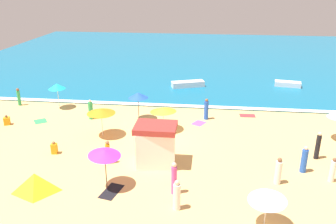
% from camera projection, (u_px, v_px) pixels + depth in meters
% --- Properties ---
extents(ground_plane, '(60.00, 60.00, 0.00)m').
position_uv_depth(ground_plane, '(160.00, 135.00, 26.19)').
color(ground_plane, '#E5B26B').
extents(ocean_water, '(60.00, 44.00, 0.10)m').
position_uv_depth(ocean_water, '(186.00, 56.00, 52.10)').
color(ocean_water, '#146B93').
rests_on(ocean_water, ground_plane).
extents(wave_breaker_foam, '(57.00, 0.70, 0.01)m').
position_uv_depth(wave_breaker_foam, '(170.00, 105.00, 31.99)').
color(wave_breaker_foam, white).
rests_on(wave_breaker_foam, ocean_water).
extents(lifeguard_cabana, '(2.56, 2.02, 2.68)m').
position_uv_depth(lifeguard_cabana, '(156.00, 144.00, 21.66)').
color(lifeguard_cabana, white).
rests_on(lifeguard_cabana, ground_plane).
extents(beach_umbrella_0, '(2.42, 2.42, 2.13)m').
position_uv_depth(beach_umbrella_0, '(101.00, 111.00, 25.36)').
color(beach_umbrella_0, silver).
rests_on(beach_umbrella_0, ground_plane).
extents(beach_umbrella_2, '(2.07, 2.07, 2.32)m').
position_uv_depth(beach_umbrella_2, '(57.00, 86.00, 30.84)').
color(beach_umbrella_2, silver).
rests_on(beach_umbrella_2, ground_plane).
extents(beach_umbrella_4, '(2.33, 2.31, 2.42)m').
position_uv_depth(beach_umbrella_4, '(105.00, 153.00, 18.92)').
color(beach_umbrella_4, '#4C3823').
rests_on(beach_umbrella_4, ground_plane).
extents(beach_umbrella_5, '(2.86, 2.86, 1.93)m').
position_uv_depth(beach_umbrella_5, '(163.00, 110.00, 26.44)').
color(beach_umbrella_5, silver).
rests_on(beach_umbrella_5, ground_plane).
extents(beach_umbrella_6, '(2.31, 2.31, 2.34)m').
position_uv_depth(beach_umbrella_6, '(138.00, 95.00, 28.38)').
color(beach_umbrella_6, '#4C3823').
rests_on(beach_umbrella_6, ground_plane).
extents(beach_umbrella_7, '(2.52, 2.51, 2.01)m').
position_uv_depth(beach_umbrella_7, '(267.00, 196.00, 15.91)').
color(beach_umbrella_7, silver).
rests_on(beach_umbrella_7, ground_plane).
extents(beach_tent, '(2.29, 1.94, 1.19)m').
position_uv_depth(beach_tent, '(36.00, 183.00, 18.99)').
color(beach_tent, yellow).
rests_on(beach_tent, ground_plane).
extents(beachgoer_0, '(0.56, 0.56, 0.83)m').
position_uv_depth(beachgoer_0, '(7.00, 121.00, 27.90)').
color(beachgoer_0, orange).
rests_on(beachgoer_0, ground_plane).
extents(beachgoer_1, '(0.43, 0.43, 1.73)m').
position_uv_depth(beachgoer_1, '(304.00, 160.00, 20.93)').
color(beachgoer_1, blue).
rests_on(beachgoer_1, ground_plane).
extents(beachgoer_2, '(0.38, 0.38, 1.65)m').
position_uv_depth(beachgoer_2, '(19.00, 97.00, 31.97)').
color(beachgoer_2, green).
rests_on(beachgoer_2, ground_plane).
extents(beachgoer_3, '(0.41, 0.41, 0.90)m').
position_uv_depth(beachgoer_3, '(54.00, 148.00, 23.30)').
color(beachgoer_3, orange).
rests_on(beachgoer_3, ground_plane).
extents(beachgoer_4, '(0.55, 0.55, 1.68)m').
position_uv_depth(beachgoer_4, '(91.00, 110.00, 28.90)').
color(beachgoer_4, green).
rests_on(beachgoer_4, ground_plane).
extents(beachgoer_5, '(0.53, 0.53, 1.65)m').
position_uv_depth(beachgoer_5, '(278.00, 172.00, 19.77)').
color(beachgoer_5, white).
rests_on(beachgoer_5, ground_plane).
extents(beachgoer_6, '(0.52, 0.52, 1.80)m').
position_uv_depth(beachgoer_6, '(206.00, 110.00, 28.81)').
color(beachgoer_6, blue).
rests_on(beachgoer_6, ground_plane).
extents(beachgoer_7, '(0.32, 0.32, 1.89)m').
position_uv_depth(beachgoer_7, '(318.00, 146.00, 22.45)').
color(beachgoer_7, black).
rests_on(beachgoer_7, ground_plane).
extents(beachgoer_8, '(0.42, 0.42, 1.54)m').
position_uv_depth(beachgoer_8, '(333.00, 170.00, 19.96)').
color(beachgoer_8, white).
rests_on(beachgoer_8, ground_plane).
extents(beachgoer_10, '(0.49, 0.49, 1.68)m').
position_uv_depth(beachgoer_10, '(177.00, 196.00, 17.55)').
color(beachgoer_10, white).
rests_on(beachgoer_10, ground_plane).
extents(beachgoer_11, '(0.40, 0.40, 1.91)m').
position_uv_depth(beachgoer_11, '(174.00, 178.00, 18.78)').
color(beachgoer_11, '#D84CA5').
rests_on(beachgoer_11, ground_plane).
extents(beachgoer_12, '(0.38, 0.38, 1.58)m').
position_uv_depth(beachgoer_12, '(108.00, 152.00, 21.92)').
color(beachgoer_12, orange).
rests_on(beachgoer_12, ground_plane).
extents(beach_towel_0, '(1.41, 1.44, 0.01)m').
position_uv_depth(beach_towel_0, '(40.00, 121.00, 28.65)').
color(beach_towel_0, green).
rests_on(beach_towel_0, ground_plane).
extents(beach_towel_1, '(1.18, 1.74, 0.01)m').
position_uv_depth(beach_towel_1, '(111.00, 191.00, 19.26)').
color(beach_towel_1, black).
rests_on(beach_towel_1, ground_plane).
extents(beach_towel_2, '(1.29, 1.38, 0.01)m').
position_uv_depth(beach_towel_2, '(199.00, 123.00, 28.27)').
color(beach_towel_2, '#D84CA5').
rests_on(beach_towel_2, ground_plane).
extents(beach_towel_3, '(1.33, 0.87, 0.01)m').
position_uv_depth(beach_towel_3, '(247.00, 116.00, 29.82)').
color(beach_towel_3, red).
rests_on(beach_towel_3, ground_plane).
extents(small_boat_0, '(3.61, 2.14, 0.60)m').
position_uv_depth(small_boat_0, '(188.00, 84.00, 37.29)').
color(small_boat_0, white).
rests_on(small_boat_0, ocean_water).
extents(small_boat_1, '(2.84, 1.48, 0.53)m').
position_uv_depth(small_boat_1, '(288.00, 84.00, 37.45)').
color(small_boat_1, white).
rests_on(small_boat_1, ocean_water).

